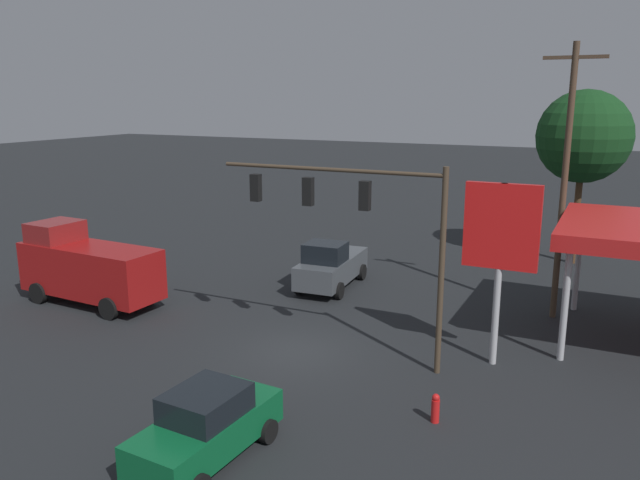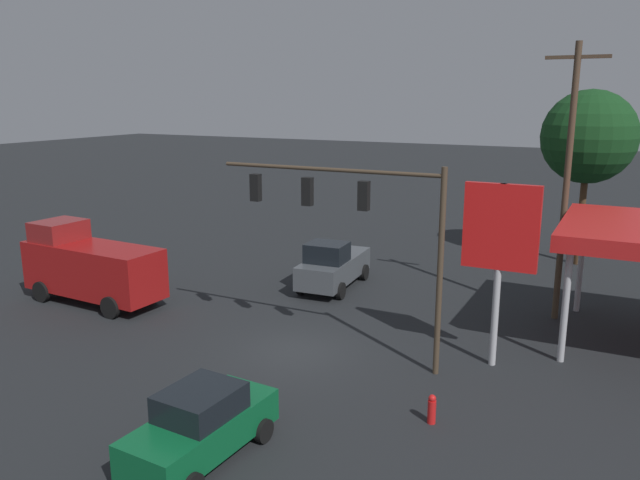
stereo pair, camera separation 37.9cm
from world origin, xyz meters
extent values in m
plane|color=black|center=(0.00, 0.00, 0.00)|extent=(200.00, 200.00, 0.00)
cylinder|color=#473828|center=(-5.17, -0.48, 3.50)|extent=(0.20, 0.20, 7.00)
cylinder|color=#473828|center=(-1.02, -0.48, 6.70)|extent=(8.29, 0.14, 0.14)
cube|color=black|center=(-2.43, -0.48, 5.88)|extent=(0.36, 0.28, 1.00)
sphere|color=#FF4141|center=(-2.43, -0.66, 6.18)|extent=(0.22, 0.22, 0.22)
sphere|color=#392305|center=(-2.43, -0.66, 5.88)|extent=(0.22, 0.22, 0.22)
sphere|color=black|center=(-2.43, -0.66, 5.58)|extent=(0.22, 0.22, 0.22)
cube|color=black|center=(-0.28, -0.48, 5.88)|extent=(0.36, 0.28, 1.00)
sphere|color=#FF4141|center=(-0.28, -0.66, 6.18)|extent=(0.22, 0.22, 0.22)
sphere|color=#392305|center=(-0.28, -0.66, 5.88)|extent=(0.22, 0.22, 0.22)
sphere|color=black|center=(-0.28, -0.66, 5.58)|extent=(0.22, 0.22, 0.22)
cube|color=black|center=(1.88, -0.48, 5.88)|extent=(0.36, 0.28, 1.00)
sphere|color=#FF4141|center=(1.88, -0.66, 6.18)|extent=(0.22, 0.22, 0.22)
sphere|color=#392305|center=(1.88, -0.66, 5.88)|extent=(0.22, 0.22, 0.22)
sphere|color=black|center=(1.88, -0.66, 5.58)|extent=(0.22, 0.22, 0.22)
cylinder|color=#473828|center=(-8.09, -8.01, 5.62)|extent=(0.26, 0.26, 11.24)
cube|color=#473828|center=(-8.09, -8.01, 10.64)|extent=(2.40, 0.14, 0.14)
cylinder|color=#B7B7BC|center=(-8.83, -9.38, 2.02)|extent=(0.24, 0.24, 4.04)
cylinder|color=#B7B7BC|center=(-8.83, -3.45, 2.02)|extent=(0.24, 0.24, 4.04)
cylinder|color=#B7B7BC|center=(-6.72, -2.07, 3.19)|extent=(0.24, 0.24, 6.37)
cube|color=red|center=(-6.72, -2.07, 4.92)|extent=(2.49, 0.24, 2.91)
cube|color=black|center=(-6.72, -2.20, 4.92)|extent=(1.74, 0.04, 1.02)
cube|color=#0C592D|center=(-1.25, 7.19, 0.78)|extent=(2.06, 4.50, 0.90)
cube|color=black|center=(-1.25, 7.19, 1.58)|extent=(1.77, 2.10, 0.70)
cylinder|color=black|center=(-0.25, 8.56, 0.33)|extent=(0.26, 0.67, 0.66)
cylinder|color=black|center=(-2.26, 5.82, 0.33)|extent=(0.26, 0.67, 0.66)
cylinder|color=black|center=(-0.42, 5.70, 0.33)|extent=(0.26, 0.67, 0.66)
cube|color=maroon|center=(10.79, -0.72, 1.58)|extent=(6.89, 2.59, 2.20)
cube|color=maroon|center=(12.88, -0.81, 3.13)|extent=(1.89, 2.19, 0.90)
cylinder|color=black|center=(13.05, 0.36, 0.48)|extent=(0.97, 0.26, 0.96)
cylinder|color=black|center=(12.94, -1.98, 0.48)|extent=(0.97, 0.26, 0.96)
cylinder|color=black|center=(8.63, 0.55, 0.48)|extent=(0.97, 0.26, 0.96)
cylinder|color=black|center=(8.53, -1.79, 0.48)|extent=(0.97, 0.26, 0.96)
cube|color=#474C51|center=(2.17, -7.78, 0.95)|extent=(2.37, 5.33, 1.10)
cube|color=black|center=(2.11, -6.89, 1.95)|extent=(1.95, 1.73, 0.90)
cylinder|color=black|center=(1.04, -6.17, 0.40)|extent=(0.28, 0.81, 0.80)
cylinder|color=black|center=(3.07, -6.03, 0.40)|extent=(0.28, 0.81, 0.80)
cylinder|color=black|center=(1.28, -9.54, 0.40)|extent=(0.28, 0.81, 0.80)
cylinder|color=black|center=(3.31, -9.40, 0.40)|extent=(0.28, 0.81, 0.80)
cylinder|color=#4C331E|center=(-8.11, -17.74, 2.64)|extent=(0.36, 0.36, 5.29)
sphere|color=#143D19|center=(-8.11, -17.74, 7.04)|extent=(5.00, 5.00, 5.00)
cylinder|color=red|center=(-6.02, 2.78, 0.35)|extent=(0.24, 0.24, 0.70)
sphere|color=red|center=(-6.02, 2.78, 0.77)|extent=(0.22, 0.22, 0.22)
camera|label=1|loc=(-10.20, 18.91, 9.19)|focal=35.00mm
camera|label=2|loc=(-10.54, 18.74, 9.19)|focal=35.00mm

